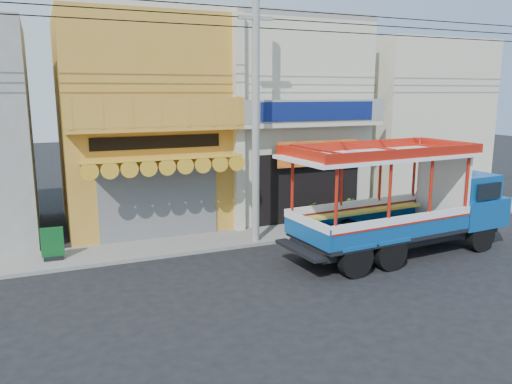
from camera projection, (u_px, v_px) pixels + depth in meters
ground at (329, 270)px, 15.00m from camera, size 90.00×90.00×0.00m
sidewalk at (273, 234)px, 18.59m from camera, size 30.00×2.00×0.12m
shophouse_left at (140, 121)px, 19.82m from camera, size 6.00×7.50×8.24m
shophouse_right at (276, 118)px, 22.14m from camera, size 6.00×6.75×8.24m
party_pilaster at (239, 127)px, 18.19m from camera, size 0.35×0.30×8.00m
filler_building_right at (402, 122)px, 24.93m from camera, size 6.00×6.00×7.60m
utility_pole at (260, 99)px, 16.65m from camera, size 28.00×0.26×9.00m
songthaew_truck at (413, 200)px, 16.38m from camera, size 8.03×3.11×3.67m
green_sign at (53, 246)px, 15.47m from camera, size 0.68×0.34×1.04m
potted_plant_a at (303, 216)px, 18.81m from camera, size 1.25×1.21×1.05m
potted_plant_b at (352, 213)px, 19.17m from camera, size 0.71×0.76×1.10m
potted_plant_c at (367, 209)px, 20.19m from camera, size 0.66×0.66×0.94m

